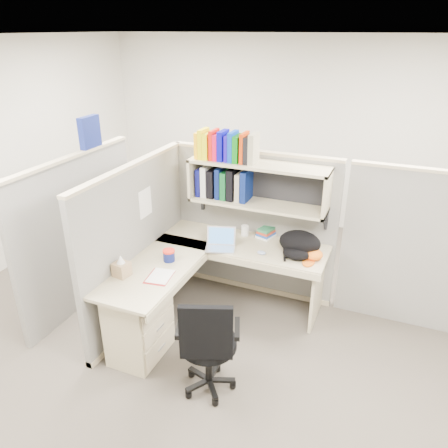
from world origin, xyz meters
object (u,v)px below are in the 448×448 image
at_px(laptop, 220,240).
at_px(backpack, 298,245).
at_px(task_chair, 208,359).
at_px(snack_canister, 169,255).
at_px(desk, 169,302).

xyz_separation_m(laptop, backpack, (0.75, 0.16, 0.02)).
distance_m(laptop, task_chair, 1.26).
relative_size(laptop, snack_canister, 2.51).
distance_m(desk, backpack, 1.35).
xyz_separation_m(desk, laptop, (0.24, 0.65, 0.40)).
height_order(desk, backpack, backpack).
xyz_separation_m(desk, snack_canister, (-0.11, 0.24, 0.35)).
height_order(desk, task_chair, task_chair).
bearing_deg(desk, snack_canister, 115.05).
relative_size(desk, backpack, 4.30).
height_order(desk, laptop, laptop).
height_order(laptop, backpack, backpack).
xyz_separation_m(snack_canister, task_chair, (0.72, -0.69, -0.45)).
height_order(backpack, task_chair, backpack).
bearing_deg(task_chair, desk, 143.26).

